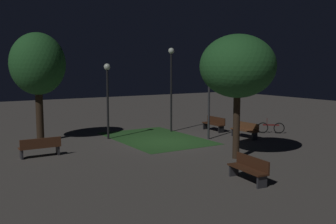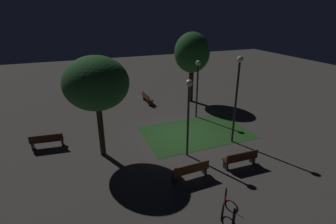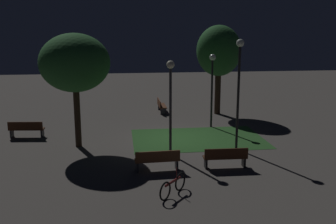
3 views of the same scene
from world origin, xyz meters
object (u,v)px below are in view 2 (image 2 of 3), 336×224
Objects in this scene: bench_by_lamp at (190,170)px; bench_path_side at (47,140)px; lamp_post_near_wall at (198,79)px; bicycle at (224,204)px; lamp_post_plaza_west at (237,87)px; bench_front_right at (241,158)px; tree_back_right at (192,53)px; bench_lawn_edge at (147,98)px; tree_back_left at (96,84)px; lamp_post_path_center at (189,105)px.

bench_path_side is (-6.36, 5.72, 0.00)m from bench_by_lamp.
bicycle is (-3.49, -9.15, -2.55)m from lamp_post_near_wall.
bench_by_lamp is 0.35× the size of lamp_post_plaza_west.
lamp_post_plaza_west reaches higher than bench_front_right.
bench_front_right is 3.46m from bicycle.
bench_front_right is 11.05m from tree_back_right.
bench_lawn_edge is at bearing 119.76° from lamp_post_near_wall.
tree_back_left reaches higher than bench_by_lamp.
bench_path_side is 0.32× the size of tree_back_right.
lamp_post_near_wall is at bearing 92.90° from lamp_post_plaza_west.
bench_by_lamp is 0.43× the size of lamp_post_near_wall.
tree_back_left reaches higher than bench_lawn_edge.
bench_lawn_edge is at bearing 85.71° from bicycle.
bench_path_side is at bearing 148.03° from bench_front_right.
bench_lawn_edge is at bearing 97.65° from bench_front_right.
bench_lawn_edge is 9.45m from tree_back_left.
lamp_post_plaza_west reaches higher than lamp_post_near_wall.
bench_front_right is 0.42× the size of lamp_post_path_center.
bench_path_side is 12.76m from tree_back_right.
tree_back_right is 1.13× the size of lamp_post_plaza_west.
bench_by_lamp is 2.41m from bicycle.
lamp_post_near_wall is (0.99, 6.76, 2.41)m from bench_front_right.
bench_lawn_edge is 0.35× the size of lamp_post_plaza_west.
bench_by_lamp is at bearing -111.43° from lamp_post_path_center.
lamp_post_path_center reaches higher than bench_path_side.
tree_back_left reaches higher than bench_front_right.
tree_back_left is at bearing 149.00° from bench_front_right.
bench_by_lamp is 0.33× the size of tree_back_left.
bench_by_lamp is 1.01× the size of bench_lawn_edge.
lamp_post_near_wall reaches higher than bicycle.
bicycle is (-2.50, -2.39, -0.14)m from bench_front_right.
bench_front_right is 0.98× the size of bench_path_side.
tree_back_right is at bearing 70.39° from lamp_post_near_wall.
bench_front_right is at bearing -44.86° from lamp_post_path_center.
bench_path_side is 1.42× the size of bicycle.
lamp_post_plaza_west is (2.70, -8.64, 2.97)m from bench_lawn_edge.
bench_path_side is at bearing 152.55° from lamp_post_path_center.
lamp_post_path_center is 3.31× the size of bicycle.
lamp_post_path_center reaches higher than bench_lawn_edge.
lamp_post_plaza_west is at bearing 63.79° from bench_front_right.
tree_back_left is at bearing -142.98° from tree_back_right.
tree_back_left is 8.13m from bicycle.
lamp_post_path_center reaches higher than lamp_post_near_wall.
lamp_post_plaza_west is 4.00× the size of bicycle.
bicycle is at bearing -50.59° from bench_path_side.
lamp_post_plaza_west is at bearing -97.38° from tree_back_right.
bench_front_right is 4.03m from lamp_post_plaza_west.
tree_back_right is 4.52× the size of bicycle.
tree_back_right is (2.21, 10.19, 3.66)m from bench_front_right.
tree_back_right reaches higher than lamp_post_plaza_west.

